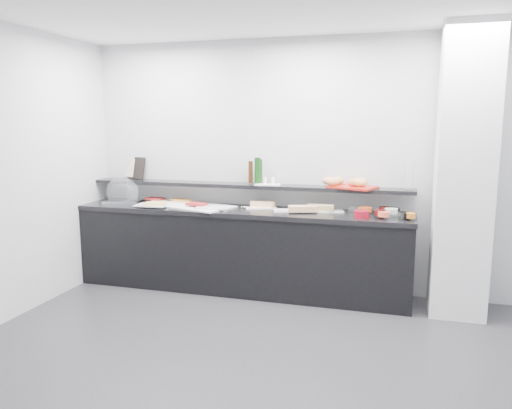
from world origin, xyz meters
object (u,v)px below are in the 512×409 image
(framed_print, at_px, (136,168))
(carafe, at_px, (409,175))
(bread_tray, at_px, (353,187))
(cloche_base, at_px, (123,202))
(condiment_tray, at_px, (268,185))
(sandwich_plate_mid, at_px, (293,211))

(framed_print, distance_m, carafe, 3.10)
(bread_tray, bearing_deg, cloche_base, -154.95)
(bread_tray, height_order, carafe, carafe)
(cloche_base, bearing_deg, bread_tray, -6.58)
(cloche_base, relative_size, condiment_tray, 1.48)
(cloche_base, bearing_deg, carafe, -7.53)
(cloche_base, xyz_separation_m, sandwich_plate_mid, (1.97, 0.04, -0.01))
(carafe, bearing_deg, condiment_tray, 179.81)
(sandwich_plate_mid, distance_m, condiment_tray, 0.41)
(bread_tray, relative_size, carafe, 1.51)
(framed_print, relative_size, bread_tray, 0.57)
(sandwich_plate_mid, relative_size, framed_print, 1.50)
(framed_print, bearing_deg, sandwich_plate_mid, 9.08)
(cloche_base, xyz_separation_m, bread_tray, (2.56, 0.18, 0.24))
(condiment_tray, bearing_deg, framed_print, 167.01)
(bread_tray, distance_m, carafe, 0.57)
(sandwich_plate_mid, relative_size, bread_tray, 0.86)
(framed_print, bearing_deg, cloche_base, -76.06)
(framed_print, relative_size, condiment_tray, 0.95)
(sandwich_plate_mid, distance_m, carafe, 1.22)
(sandwich_plate_mid, height_order, condiment_tray, condiment_tray)
(cloche_base, height_order, carafe, carafe)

